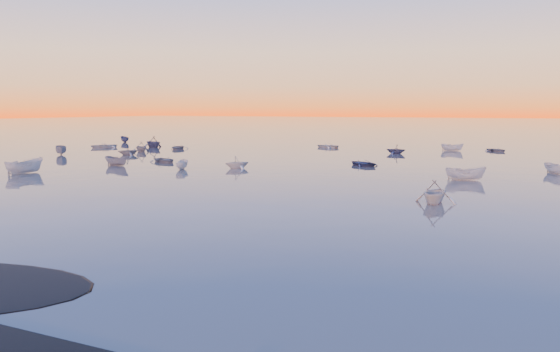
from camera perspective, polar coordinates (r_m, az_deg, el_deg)
The scene contains 5 objects.
ground at distance 116.68m, azimuth 14.05°, elevation 3.50°, with size 600.00×600.00×0.00m, color #675E56.
moored_fleet at distance 71.24m, azimuth 6.76°, elevation 1.49°, with size 124.00×58.00×1.20m, color silver, non-canonical shape.
boat_near_left at distance 71.66m, azimuth -11.93°, elevation 1.42°, with size 3.96×1.65×0.99m, color slate.
boat_near_center at distance 55.63m, azimuth 18.79°, elevation -0.41°, with size 3.83×1.62×1.32m, color silver.
boat_near_right at distance 41.60m, azimuth 15.85°, elevation -2.73°, with size 3.76×1.69×1.32m, color silver.
Camera 1 is at (22.20, -14.34, 6.91)m, focal length 35.00 mm.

